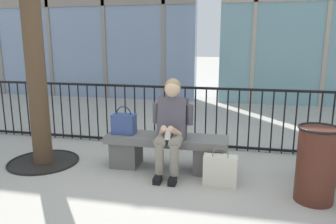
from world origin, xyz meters
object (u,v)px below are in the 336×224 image
at_px(handbag_on_bench, 124,124).
at_px(trash_can, 316,164).
at_px(stone_bench, 166,149).
at_px(shopping_bag, 220,170).
at_px(seated_person_with_phone, 171,124).

distance_m(handbag_on_bench, trash_can, 2.38).
bearing_deg(stone_bench, trash_can, -17.13).
height_order(handbag_on_bench, trash_can, handbag_on_bench).
relative_size(handbag_on_bench, shopping_bag, 0.79).
height_order(seated_person_with_phone, shopping_bag, seated_person_with_phone).
height_order(seated_person_with_phone, trash_can, seated_person_with_phone).
bearing_deg(stone_bench, shopping_bag, -25.65).
relative_size(handbag_on_bench, trash_can, 0.46).
bearing_deg(trash_can, seated_person_with_phone, 166.12).
xyz_separation_m(shopping_bag, trash_can, (1.00, -0.18, 0.23)).
xyz_separation_m(handbag_on_bench, trash_can, (2.31, -0.52, -0.17)).
bearing_deg(seated_person_with_phone, shopping_bag, -19.18).
bearing_deg(seated_person_with_phone, handbag_on_bench, 169.99).
bearing_deg(shopping_bag, seated_person_with_phone, 160.82).
xyz_separation_m(handbag_on_bench, shopping_bag, (1.31, -0.34, -0.40)).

